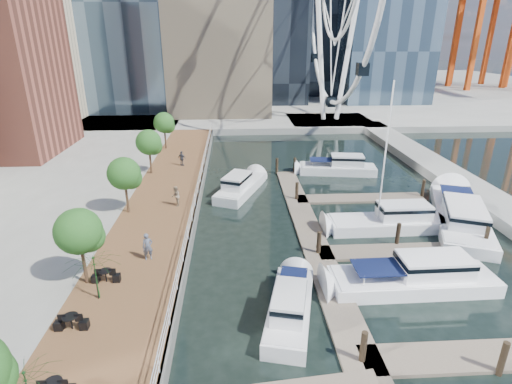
% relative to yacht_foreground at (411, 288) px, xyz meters
% --- Properties ---
extents(ground, '(520.00, 520.00, 0.00)m').
position_rel_yacht_foreground_xyz_m(ground, '(-7.87, -3.77, 0.00)').
color(ground, black).
rests_on(ground, ground).
extents(boardwalk, '(6.00, 60.00, 1.00)m').
position_rel_yacht_foreground_xyz_m(boardwalk, '(-16.87, 11.23, 0.50)').
color(boardwalk, brown).
rests_on(boardwalk, ground).
extents(seawall, '(0.25, 60.00, 1.00)m').
position_rel_yacht_foreground_xyz_m(seawall, '(-13.87, 11.23, 0.50)').
color(seawall, '#595954').
rests_on(seawall, ground).
extents(land_far, '(200.00, 114.00, 1.00)m').
position_rel_yacht_foreground_xyz_m(land_far, '(-7.87, 98.23, 0.50)').
color(land_far, gray).
rests_on(land_far, ground).
extents(breakwater, '(4.00, 60.00, 1.00)m').
position_rel_yacht_foreground_xyz_m(breakwater, '(12.13, 16.23, 0.50)').
color(breakwater, gray).
rests_on(breakwater, ground).
extents(pier, '(14.00, 12.00, 1.00)m').
position_rel_yacht_foreground_xyz_m(pier, '(6.13, 48.23, 0.50)').
color(pier, gray).
rests_on(pier, ground).
extents(railing, '(0.10, 60.00, 1.05)m').
position_rel_yacht_foreground_xyz_m(railing, '(-13.97, 11.23, 1.52)').
color(railing, white).
rests_on(railing, boardwalk).
extents(floating_docks, '(16.00, 34.00, 2.60)m').
position_rel_yacht_foreground_xyz_m(floating_docks, '(0.09, 6.21, 0.49)').
color(floating_docks, '#6D6051').
rests_on(floating_docks, ground).
extents(port_cranes, '(40.00, 52.00, 38.00)m').
position_rel_yacht_foreground_xyz_m(port_cranes, '(59.80, 91.90, 20.00)').
color(port_cranes, '#D84C14').
rests_on(port_cranes, ground).
extents(street_trees, '(2.60, 42.60, 4.60)m').
position_rel_yacht_foreground_xyz_m(street_trees, '(-19.27, 10.23, 4.29)').
color(street_trees, '#3F2B1C').
rests_on(street_trees, ground).
extents(cafe_tables, '(2.50, 13.70, 0.74)m').
position_rel_yacht_foreground_xyz_m(cafe_tables, '(-18.27, -5.77, 1.37)').
color(cafe_tables, black).
rests_on(cafe_tables, ground).
extents(yacht_foreground, '(10.92, 3.05, 2.15)m').
position_rel_yacht_foreground_xyz_m(yacht_foreground, '(0.00, 0.00, 0.00)').
color(yacht_foreground, white).
rests_on(yacht_foreground, ground).
extents(pedestrian_near, '(0.76, 0.62, 1.79)m').
position_rel_yacht_foreground_xyz_m(pedestrian_near, '(-16.21, 2.65, 1.90)').
color(pedestrian_near, '#484E60').
rests_on(pedestrian_near, boardwalk).
extents(pedestrian_mid, '(0.71, 0.89, 1.73)m').
position_rel_yacht_foreground_xyz_m(pedestrian_mid, '(-15.55, 11.30, 1.86)').
color(pedestrian_mid, gray).
rests_on(pedestrian_mid, boardwalk).
extents(pedestrian_far, '(1.04, 0.78, 1.64)m').
position_rel_yacht_foreground_xyz_m(pedestrian_far, '(-16.35, 22.67, 1.82)').
color(pedestrian_far, '#32353F').
rests_on(pedestrian_far, boardwalk).
extents(moored_yachts, '(24.96, 38.32, 11.50)m').
position_rel_yacht_foreground_xyz_m(moored_yachts, '(1.21, 7.96, 0.00)').
color(moored_yachts, white).
rests_on(moored_yachts, ground).
extents(cafe_seating, '(3.68, 14.58, 2.67)m').
position_rel_yacht_foreground_xyz_m(cafe_seating, '(-18.28, -6.68, 2.24)').
color(cafe_seating, '#0F3815').
rests_on(cafe_seating, ground).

